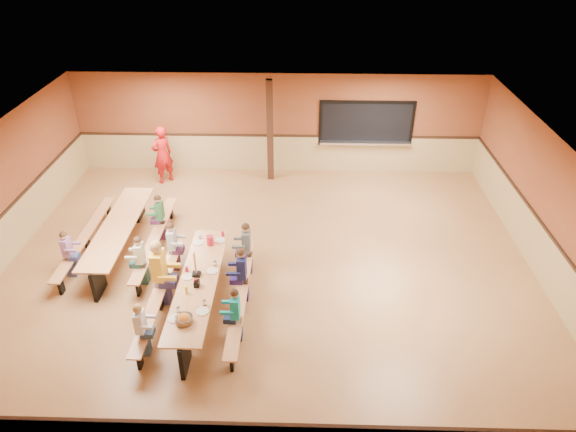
{
  "coord_description": "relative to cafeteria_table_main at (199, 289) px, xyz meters",
  "views": [
    {
      "loc": [
        0.71,
        -9.35,
        7.12
      ],
      "look_at": [
        0.43,
        0.36,
        1.15
      ],
      "focal_mm": 32.0,
      "sensor_mm": 36.0,
      "label": 1
    }
  ],
  "objects": [
    {
      "name": "ground",
      "position": [
        1.29,
        1.45,
        -0.53
      ],
      "size": [
        12.0,
        12.0,
        0.0
      ],
      "primitive_type": "plane",
      "color": "#946238",
      "rests_on": "ground"
    },
    {
      "name": "standing_woman",
      "position": [
        -2.03,
        5.55,
        0.34
      ],
      "size": [
        0.74,
        0.73,
        1.73
      ],
      "primitive_type": "imported",
      "rotation": [
        0.0,
        0.0,
        3.9
      ],
      "color": "#B41416",
      "rests_on": "ground"
    },
    {
      "name": "seated_child_green_sec",
      "position": [
        -1.4,
        2.57,
        0.06
      ],
      "size": [
        0.36,
        0.29,
        1.18
      ],
      "primitive_type": null,
      "color": "#316C3D",
      "rests_on": "ground"
    },
    {
      "name": "condiment_mustard",
      "position": [
        -0.15,
        -0.4,
        0.3
      ],
      "size": [
        0.06,
        0.06,
        0.17
      ],
      "primitive_type": "cylinder",
      "color": "yellow",
      "rests_on": "cafeteria_table_main"
    },
    {
      "name": "seated_adult_yellow",
      "position": [
        -0.82,
        0.23,
        0.21
      ],
      "size": [
        0.49,
        0.4,
        1.47
      ],
      "primitive_type": null,
      "color": "yellow",
      "rests_on": "ground"
    },
    {
      "name": "table_paddle",
      "position": [
        -0.06,
        0.16,
        0.35
      ],
      "size": [
        0.16,
        0.16,
        0.56
      ],
      "color": "black",
      "rests_on": "cafeteria_table_main"
    },
    {
      "name": "seated_child_white_left",
      "position": [
        -0.82,
        -1.22,
        0.04
      ],
      "size": [
        0.33,
        0.27,
        1.14
      ],
      "primitive_type": null,
      "color": "white",
      "rests_on": "ground"
    },
    {
      "name": "place_settings",
      "position": [
        0.0,
        -0.0,
        0.27
      ],
      "size": [
        0.65,
        3.3,
        0.11
      ],
      "primitive_type": null,
      "color": "beige",
      "rests_on": "cafeteria_table_main"
    },
    {
      "name": "seated_child_navy_right",
      "position": [
        0.83,
        0.36,
        0.09
      ],
      "size": [
        0.38,
        0.31,
        1.24
      ],
      "primitive_type": null,
      "color": "#181C4D",
      "rests_on": "ground"
    },
    {
      "name": "room_envelope",
      "position": [
        1.29,
        1.45,
        0.16
      ],
      "size": [
        12.04,
        10.04,
        3.02
      ],
      "color": "brown",
      "rests_on": "ground"
    },
    {
      "name": "seated_child_grey_left",
      "position": [
        -0.82,
        1.35,
        0.07
      ],
      "size": [
        0.36,
        0.29,
        1.19
      ],
      "primitive_type": null,
      "color": "#BABABA",
      "rests_on": "ground"
    },
    {
      "name": "cafeteria_table_main",
      "position": [
        0.0,
        0.0,
        0.0
      ],
      "size": [
        1.91,
        3.7,
        0.74
      ],
      "color": "#C07D4C",
      "rests_on": "ground"
    },
    {
      "name": "napkin_dispenser",
      "position": [
        0.01,
        -0.18,
        0.28
      ],
      "size": [
        0.1,
        0.14,
        0.13
      ],
      "primitive_type": "cube",
      "color": "black",
      "rests_on": "cafeteria_table_main"
    },
    {
      "name": "seated_child_char_right",
      "position": [
        0.83,
        1.3,
        0.09
      ],
      "size": [
        0.38,
        0.31,
        1.23
      ],
      "primitive_type": null,
      "color": "#525C5E",
      "rests_on": "ground"
    },
    {
      "name": "seated_child_purple_sec",
      "position": [
        -3.05,
        1.03,
        0.04
      ],
      "size": [
        0.33,
        0.27,
        1.13
      ],
      "primitive_type": null,
      "color": "#8B5B82",
      "rests_on": "ground"
    },
    {
      "name": "cafeteria_table_second",
      "position": [
        -2.22,
        1.97,
        0.0
      ],
      "size": [
        1.91,
        3.7,
        0.74
      ],
      "color": "#C07D4C",
      "rests_on": "ground"
    },
    {
      "name": "seated_child_teal_right",
      "position": [
        0.83,
        -0.79,
        0.06
      ],
      "size": [
        0.35,
        0.28,
        1.16
      ],
      "primitive_type": null,
      "color": "#17A1A8",
      "rests_on": "ground"
    },
    {
      "name": "punch_pitcher",
      "position": [
        0.05,
        1.24,
        0.32
      ],
      "size": [
        0.16,
        0.16,
        0.22
      ],
      "primitive_type": "cylinder",
      "color": "red",
      "rests_on": "cafeteria_table_main"
    },
    {
      "name": "seated_child_tan_sec",
      "position": [
        -1.4,
        0.83,
        0.06
      ],
      "size": [
        0.35,
        0.28,
        1.17
      ],
      "primitive_type": null,
      "color": "beige",
      "rests_on": "ground"
    },
    {
      "name": "condiment_ketchup",
      "position": [
        -0.01,
        -0.17,
        0.3
      ],
      "size": [
        0.06,
        0.06,
        0.17
      ],
      "primitive_type": "cylinder",
      "color": "#B2140F",
      "rests_on": "cafeteria_table_main"
    },
    {
      "name": "structural_post",
      "position": [
        1.09,
        5.85,
        0.97
      ],
      "size": [
        0.18,
        0.18,
        3.0
      ],
      "primitive_type": "cube",
      "color": "#331B11",
      "rests_on": "ground"
    },
    {
      "name": "chip_bowl",
      "position": [
        -0.04,
        -1.18,
        0.29
      ],
      "size": [
        0.32,
        0.32,
        0.15
      ],
      "primitive_type": null,
      "color": "orange",
      "rests_on": "cafeteria_table_main"
    },
    {
      "name": "kitchen_pass_through",
      "position": [
        3.89,
        6.41,
        0.96
      ],
      "size": [
        2.78,
        0.28,
        1.38
      ],
      "color": "black",
      "rests_on": "ground"
    }
  ]
}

